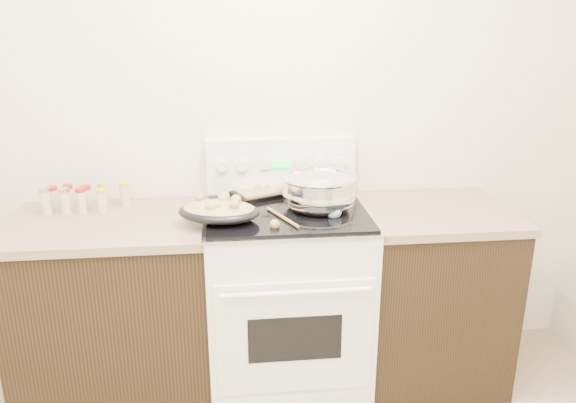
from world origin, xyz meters
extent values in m
cube|color=beige|center=(0.00, 1.77, 1.35)|extent=(4.00, 0.05, 2.70)
cube|color=black|center=(-0.48, 1.43, 0.44)|extent=(0.90, 0.64, 0.88)
cube|color=brown|center=(-0.48, 1.43, 0.90)|extent=(0.93, 0.67, 0.04)
cube|color=black|center=(1.08, 1.43, 0.44)|extent=(0.70, 0.64, 0.88)
cube|color=brown|center=(1.08, 1.43, 0.90)|extent=(0.73, 0.67, 0.04)
cube|color=white|center=(0.35, 1.42, 0.46)|extent=(0.76, 0.66, 0.92)
cube|color=white|center=(0.35, 1.08, 0.45)|extent=(0.70, 0.01, 0.55)
cube|color=black|center=(0.35, 1.08, 0.46)|extent=(0.42, 0.01, 0.22)
cylinder|color=white|center=(0.35, 1.04, 0.70)|extent=(0.65, 0.02, 0.02)
cube|color=silver|center=(0.35, 1.42, 0.93)|extent=(0.78, 0.68, 0.01)
cube|color=black|center=(0.35, 1.42, 0.94)|extent=(0.74, 0.64, 0.01)
cube|color=white|center=(0.35, 1.72, 1.08)|extent=(0.76, 0.07, 0.28)
cylinder|color=white|center=(0.05, 1.67, 1.10)|extent=(0.06, 0.02, 0.06)
cylinder|color=white|center=(0.15, 1.67, 1.10)|extent=(0.06, 0.02, 0.06)
cylinder|color=white|center=(0.55, 1.67, 1.10)|extent=(0.06, 0.02, 0.06)
cylinder|color=white|center=(0.65, 1.67, 1.10)|extent=(0.06, 0.02, 0.06)
cube|color=#19E533|center=(0.35, 1.67, 1.10)|extent=(0.09, 0.00, 0.04)
cube|color=silver|center=(0.27, 1.67, 1.10)|extent=(0.05, 0.00, 0.05)
cube|color=silver|center=(0.43, 1.67, 1.10)|extent=(0.05, 0.00, 0.05)
ellipsoid|color=silver|center=(0.50, 1.42, 1.01)|extent=(0.35, 0.35, 0.21)
cylinder|color=silver|center=(0.50, 1.42, 0.95)|extent=(0.19, 0.19, 0.01)
torus|color=silver|center=(0.50, 1.42, 1.10)|extent=(0.36, 0.36, 0.02)
cylinder|color=silver|center=(0.50, 1.42, 1.04)|extent=(0.33, 0.33, 0.12)
cylinder|color=brown|center=(0.50, 1.42, 1.09)|extent=(0.31, 0.31, 0.00)
cube|color=#FFE6BC|center=(0.58, 1.49, 1.09)|extent=(0.03, 0.03, 0.02)
cube|color=#FFE6BC|center=(0.51, 1.33, 1.09)|extent=(0.04, 0.04, 0.03)
cube|color=#FFE6BC|center=(0.52, 1.54, 1.09)|extent=(0.04, 0.04, 0.03)
cube|color=#FFE6BC|center=(0.41, 1.46, 1.09)|extent=(0.03, 0.03, 0.02)
cube|color=#FFE6BC|center=(0.54, 1.36, 1.09)|extent=(0.04, 0.04, 0.03)
cube|color=#FFE6BC|center=(0.54, 1.50, 1.09)|extent=(0.03, 0.03, 0.02)
cube|color=#FFE6BC|center=(0.49, 1.36, 1.09)|extent=(0.03, 0.03, 0.02)
cube|color=#FFE6BC|center=(0.40, 1.51, 1.09)|extent=(0.03, 0.03, 0.02)
cube|color=#FFE6BC|center=(0.58, 1.47, 1.09)|extent=(0.03, 0.03, 0.02)
cube|color=#FFE6BC|center=(0.58, 1.47, 1.09)|extent=(0.03, 0.03, 0.02)
cube|color=#FFE6BC|center=(0.41, 1.49, 1.09)|extent=(0.03, 0.03, 0.02)
cube|color=#FFE6BC|center=(0.57, 1.38, 1.09)|extent=(0.03, 0.03, 0.02)
cube|color=#FFE6BC|center=(0.53, 1.53, 1.09)|extent=(0.03, 0.03, 0.02)
cube|color=#FFE6BC|center=(0.47, 1.47, 1.09)|extent=(0.04, 0.04, 0.03)
cube|color=#FFE6BC|center=(0.48, 1.43, 1.09)|extent=(0.04, 0.04, 0.03)
ellipsoid|color=black|center=(0.03, 1.31, 0.98)|extent=(0.43, 0.35, 0.08)
ellipsoid|color=tan|center=(0.03, 1.31, 1.00)|extent=(0.38, 0.31, 0.06)
sphere|color=tan|center=(0.05, 1.39, 1.03)|extent=(0.05, 0.05, 0.05)
sphere|color=tan|center=(0.02, 1.27, 1.03)|extent=(0.04, 0.04, 0.04)
sphere|color=tan|center=(0.10, 1.25, 1.03)|extent=(0.05, 0.05, 0.05)
sphere|color=tan|center=(0.00, 1.26, 1.03)|extent=(0.05, 0.05, 0.05)
sphere|color=tan|center=(0.11, 1.32, 1.03)|extent=(0.05, 0.05, 0.05)
sphere|color=tan|center=(0.10, 1.33, 1.03)|extent=(0.04, 0.04, 0.04)
sphere|color=tan|center=(0.06, 1.37, 1.03)|extent=(0.06, 0.06, 0.06)
sphere|color=tan|center=(-0.05, 1.39, 1.03)|extent=(0.05, 0.05, 0.05)
cube|color=black|center=(0.27, 1.70, 0.95)|extent=(0.45, 0.39, 0.02)
cube|color=tan|center=(0.27, 1.70, 0.97)|extent=(0.40, 0.34, 0.02)
sphere|color=tan|center=(0.36, 1.73, 0.98)|extent=(0.04, 0.04, 0.04)
sphere|color=tan|center=(0.27, 1.70, 0.98)|extent=(0.04, 0.04, 0.04)
sphere|color=tan|center=(0.36, 1.68, 0.98)|extent=(0.04, 0.04, 0.04)
sphere|color=tan|center=(0.35, 1.67, 0.98)|extent=(0.04, 0.04, 0.04)
sphere|color=tan|center=(0.29, 1.71, 0.98)|extent=(0.04, 0.04, 0.04)
sphere|color=tan|center=(0.32, 1.74, 0.98)|extent=(0.04, 0.04, 0.04)
sphere|color=tan|center=(0.19, 1.75, 0.98)|extent=(0.04, 0.04, 0.04)
sphere|color=tan|center=(0.23, 1.69, 0.98)|extent=(0.04, 0.04, 0.04)
sphere|color=tan|center=(0.34, 1.63, 0.98)|extent=(0.04, 0.04, 0.04)
sphere|color=tan|center=(0.22, 1.70, 0.98)|extent=(0.04, 0.04, 0.04)
cylinder|color=#9E7848|center=(0.32, 1.29, 0.95)|extent=(0.13, 0.27, 0.01)
sphere|color=#9E7848|center=(0.27, 1.19, 0.96)|extent=(0.04, 0.04, 0.04)
sphere|color=#94BEDD|center=(0.55, 1.30, 0.97)|extent=(0.08, 0.08, 0.08)
cylinder|color=#94BEDD|center=(0.58, 1.41, 1.00)|extent=(0.08, 0.24, 0.07)
cylinder|color=#BFB28C|center=(-0.77, 1.63, 0.97)|extent=(0.04, 0.04, 0.09)
cylinder|color=#B21414|center=(-0.77, 1.63, 1.02)|extent=(0.05, 0.05, 0.02)
cylinder|color=#BFB28C|center=(-0.70, 1.63, 0.97)|extent=(0.04, 0.04, 0.10)
cylinder|color=#B21414|center=(-0.70, 1.63, 1.03)|extent=(0.05, 0.05, 0.02)
cylinder|color=#BFB28C|center=(-0.61, 1.62, 0.97)|extent=(0.04, 0.04, 0.09)
cylinder|color=#B21414|center=(-0.61, 1.62, 1.02)|extent=(0.04, 0.04, 0.02)
cylinder|color=#BFB28C|center=(-0.53, 1.63, 0.97)|extent=(0.05, 0.05, 0.10)
cylinder|color=gold|center=(-0.53, 1.63, 1.03)|extent=(0.05, 0.05, 0.02)
cylinder|color=#BFB28C|center=(-0.43, 1.63, 0.97)|extent=(0.05, 0.05, 0.10)
cylinder|color=gold|center=(-0.43, 1.63, 1.03)|extent=(0.05, 0.05, 0.02)
cylinder|color=#BFB28C|center=(-0.78, 1.55, 0.98)|extent=(0.05, 0.05, 0.11)
cylinder|color=#B2B2B7|center=(-0.78, 1.55, 1.04)|extent=(0.05, 0.05, 0.02)
cylinder|color=#BFB28C|center=(-0.69, 1.54, 0.97)|extent=(0.05, 0.05, 0.11)
cylinder|color=#B2B2B7|center=(-0.69, 1.54, 1.04)|extent=(0.05, 0.05, 0.02)
cylinder|color=#BFB28C|center=(-0.61, 1.53, 0.97)|extent=(0.04, 0.04, 0.11)
cylinder|color=#B21414|center=(-0.61, 1.53, 1.04)|extent=(0.05, 0.05, 0.02)
cylinder|color=#BFB28C|center=(-0.52, 1.54, 0.97)|extent=(0.05, 0.05, 0.10)
cylinder|color=gold|center=(-0.52, 1.54, 1.03)|extent=(0.05, 0.05, 0.02)
camera|label=1|loc=(0.09, -1.07, 1.82)|focal=35.00mm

